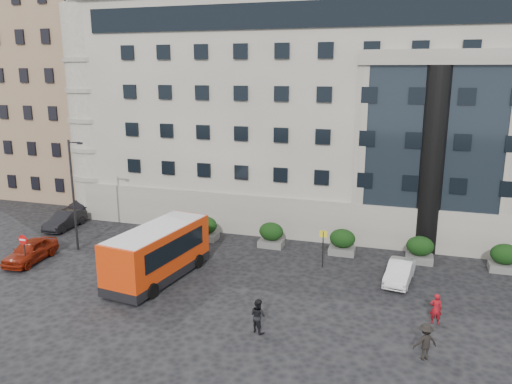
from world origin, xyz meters
TOP-DOWN VIEW (x-y plane):
  - ground at (0.00, 0.00)m, footprint 120.00×120.00m
  - civic_building at (6.00, 22.00)m, footprint 44.00×24.00m
  - entrance_column at (12.00, 10.30)m, footprint 1.80×1.80m
  - apartment_near at (-24.00, 20.00)m, footprint 14.00×14.00m
  - apartment_far at (-27.00, 38.00)m, footprint 13.00×13.00m
  - hedge_a at (-4.00, 7.80)m, footprint 1.80×1.26m
  - hedge_b at (1.20, 7.80)m, footprint 1.80×1.26m
  - hedge_c at (6.40, 7.80)m, footprint 1.80×1.26m
  - hedge_d at (11.60, 7.80)m, footprint 1.80×1.26m
  - hedge_e at (16.80, 7.80)m, footprint 1.80×1.26m
  - street_lamp at (-11.94, 3.00)m, footprint 1.16×0.18m
  - bus_stop_sign at (5.50, 5.00)m, footprint 0.50×0.08m
  - no_entry_sign at (-13.00, -1.04)m, footprint 0.64×0.16m
  - minibus at (-3.94, 0.17)m, footprint 3.73×8.15m
  - red_truck at (-13.25, 17.87)m, footprint 2.74×5.05m
  - parked_car_a at (-13.59, 0.12)m, footprint 2.10×4.51m
  - parked_car_b at (-16.14, 6.98)m, footprint 1.72×4.34m
  - parked_car_c at (-17.00, 10.52)m, footprint 2.86×5.45m
  - parked_car_d at (-11.50, 16.00)m, footprint 2.69×5.66m
  - white_taxi at (10.42, 4.08)m, footprint 1.91×4.12m
  - pedestrian_a at (12.33, -0.79)m, footprint 0.63×0.44m
  - pedestrian_b at (3.90, -4.26)m, footprint 1.06×0.99m
  - pedestrian_c at (11.76, -4.34)m, footprint 1.28×1.07m

SIDE VIEW (x-z plane):
  - ground at x=0.00m, z-range 0.00..0.00m
  - white_taxi at x=10.42m, z-range 0.00..1.31m
  - parked_car_b at x=-16.14m, z-range 0.00..1.40m
  - parked_car_a at x=-13.59m, z-range 0.00..1.49m
  - parked_car_c at x=-17.00m, z-range 0.00..1.51m
  - parked_car_d at x=-11.50m, z-range 0.00..1.56m
  - pedestrian_a at x=12.33m, z-range 0.00..1.65m
  - pedestrian_c at x=11.76m, z-range 0.00..1.72m
  - pedestrian_b at x=3.90m, z-range 0.00..1.74m
  - hedge_a at x=-4.00m, z-range 0.01..1.85m
  - hedge_b at x=1.20m, z-range 0.01..1.85m
  - hedge_c at x=6.40m, z-range 0.01..1.85m
  - hedge_d at x=11.60m, z-range 0.01..1.85m
  - hedge_e at x=16.80m, z-range 0.01..1.85m
  - red_truck at x=-13.25m, z-range 0.03..2.63m
  - no_entry_sign at x=-13.00m, z-range 0.49..2.81m
  - bus_stop_sign at x=5.50m, z-range 0.47..2.99m
  - minibus at x=-3.94m, z-range 0.16..3.45m
  - street_lamp at x=-11.94m, z-range 0.37..8.37m
  - entrance_column at x=12.00m, z-range 0.00..13.00m
  - civic_building at x=6.00m, z-range 0.00..18.00m
  - apartment_near at x=-24.00m, z-range 0.00..20.00m
  - apartment_far at x=-27.00m, z-range 0.00..22.00m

